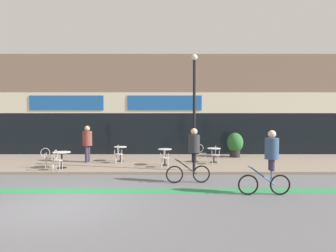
{
  "coord_description": "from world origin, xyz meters",
  "views": [
    {
      "loc": [
        3.04,
        -9.0,
        2.69
      ],
      "look_at": [
        2.99,
        5.24,
        2.0
      ],
      "focal_mm": 35.0,
      "sensor_mm": 36.0,
      "label": 1
    }
  ],
  "objects": [
    {
      "name": "cyclist_0",
      "position": [
        3.95,
        2.99,
        1.18
      ],
      "size": [
        1.65,
        0.52,
        2.03
      ],
      "rotation": [
        0.0,
        0.0,
        3.22
      ],
      "color": "black",
      "rests_on": "ground"
    },
    {
      "name": "bistro_table_3",
      "position": [
        5.3,
        7.01,
        0.62
      ],
      "size": [
        0.64,
        0.64,
        0.7
      ],
      "color": "black",
      "rests_on": "sidewalk_slab"
    },
    {
      "name": "lamp_post",
      "position": [
        4.15,
        4.78,
        2.97
      ],
      "size": [
        0.26,
        0.26,
        4.91
      ],
      "color": "black",
      "rests_on": "sidewalk_slab"
    },
    {
      "name": "pedestrian_near_end",
      "position": [
        -0.95,
        7.09,
        1.19
      ],
      "size": [
        0.58,
        0.58,
        1.8
      ],
      "rotation": [
        0.0,
        0.0,
        2.84
      ],
      "color": "#382D47",
      "rests_on": "sidewalk_slab"
    },
    {
      "name": "planter_pot",
      "position": [
        6.72,
        8.86,
        0.84
      ],
      "size": [
        0.89,
        0.89,
        1.33
      ],
      "color": "#232326",
      "rests_on": "sidewalk_slab"
    },
    {
      "name": "bistro_table_0",
      "position": [
        -1.67,
        5.4,
        0.64
      ],
      "size": [
        0.78,
        0.78,
        0.72
      ],
      "color": "black",
      "rests_on": "sidewalk_slab"
    },
    {
      "name": "cafe_chair_3_side",
      "position": [
        4.68,
        7.02,
        0.64
      ],
      "size": [
        0.6,
        0.45,
        0.9
      ],
      "rotation": [
        0.0,
        0.0,
        -0.13
      ],
      "color": "#B7B2AD",
      "rests_on": "sidewalk_slab"
    },
    {
      "name": "bistro_table_1",
      "position": [
        0.65,
        7.33,
        0.64
      ],
      "size": [
        0.64,
        0.64,
        0.74
      ],
      "color": "black",
      "rests_on": "sidewalk_slab"
    },
    {
      "name": "sidewalk_slab",
      "position": [
        0.0,
        7.25,
        0.06
      ],
      "size": [
        40.0,
        5.5,
        0.12
      ],
      "primitive_type": "cube",
      "color": "gray",
      "rests_on": "ground"
    },
    {
      "name": "cafe_chair_0_near",
      "position": [
        -1.68,
        4.78,
        0.64
      ],
      "size": [
        0.43,
        0.59,
        0.9
      ],
      "rotation": [
        0.0,
        0.0,
        1.48
      ],
      "color": "#B7B2AD",
      "rests_on": "sidewalk_slab"
    },
    {
      "name": "cafe_chair_0_side",
      "position": [
        -2.3,
        5.39,
        0.64
      ],
      "size": [
        0.6,
        0.45,
        0.9
      ],
      "rotation": [
        0.0,
        0.0,
        0.14
      ],
      "color": "#B7B2AD",
      "rests_on": "sidewalk_slab"
    },
    {
      "name": "ground_plane",
      "position": [
        0.0,
        0.0,
        0.0
      ],
      "size": [
        120.0,
        120.0,
        0.0
      ],
      "primitive_type": "plane",
      "color": "#5B5B60"
    },
    {
      "name": "cafe_chair_3_near",
      "position": [
        5.29,
        6.39,
        0.64
      ],
      "size": [
        0.45,
        0.6,
        0.9
      ],
      "rotation": [
        0.0,
        0.0,
        1.43
      ],
      "color": "#B7B2AD",
      "rests_on": "sidewalk_slab"
    },
    {
      "name": "bike_lane_stripe",
      "position": [
        0.0,
        1.79,
        0.0
      ],
      "size": [
        36.0,
        0.7,
        0.01
      ],
      "primitive_type": "cube",
      "color": "#2D844C",
      "rests_on": "ground"
    },
    {
      "name": "cyclist_1",
      "position": [
        6.26,
        1.25,
        1.21
      ],
      "size": [
        1.67,
        0.48,
        2.06
      ],
      "rotation": [
        0.0,
        0.0,
        3.14
      ],
      "color": "black",
      "rests_on": "ground"
    },
    {
      "name": "cafe_chair_1_near",
      "position": [
        0.65,
        6.7,
        0.64
      ],
      "size": [
        0.4,
        0.57,
        0.9
      ],
      "rotation": [
        0.0,
        0.0,
        1.57
      ],
      "color": "#B7B2AD",
      "rests_on": "sidewalk_slab"
    },
    {
      "name": "storefront_facade",
      "position": [
        0.0,
        11.97,
        2.95
      ],
      "size": [
        40.0,
        4.06,
        5.93
      ],
      "color": "#7F6656",
      "rests_on": "ground"
    },
    {
      "name": "cafe_chair_2_near",
      "position": [
        2.89,
        5.49,
        0.64
      ],
      "size": [
        0.44,
        0.59,
        0.9
      ],
      "rotation": [
        0.0,
        0.0,
        1.48
      ],
      "color": "#B7B2AD",
      "rests_on": "sidewalk_slab"
    },
    {
      "name": "bistro_table_2",
      "position": [
        2.9,
        6.11,
        0.66
      ],
      "size": [
        0.63,
        0.63,
        0.77
      ],
      "color": "black",
      "rests_on": "sidewalk_slab"
    }
  ]
}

